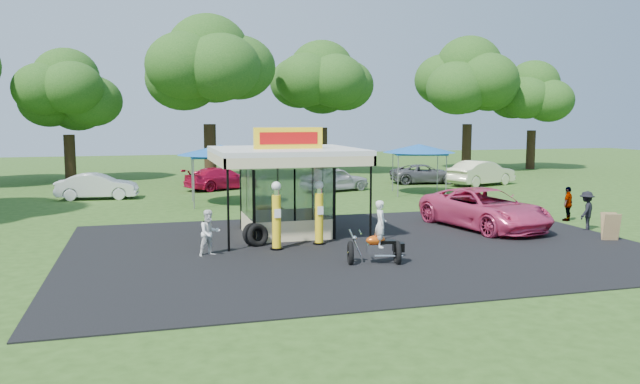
# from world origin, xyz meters

# --- Properties ---
(ground) EXTENTS (120.00, 120.00, 0.00)m
(ground) POSITION_xyz_m (0.00, 0.00, 0.00)
(ground) COLOR #2A4916
(ground) RESTS_ON ground
(asphalt_apron) EXTENTS (20.00, 14.00, 0.04)m
(asphalt_apron) POSITION_xyz_m (0.00, 2.00, 0.02)
(asphalt_apron) COLOR black
(asphalt_apron) RESTS_ON ground
(gas_station_kiosk) EXTENTS (5.40, 5.40, 4.18)m
(gas_station_kiosk) POSITION_xyz_m (-2.00, 4.99, 1.78)
(gas_station_kiosk) COLOR white
(gas_station_kiosk) RESTS_ON ground
(gas_pump_left) EXTENTS (0.45, 0.45, 2.39)m
(gas_pump_left) POSITION_xyz_m (-2.93, 2.31, 1.14)
(gas_pump_left) COLOR black
(gas_pump_left) RESTS_ON ground
(gas_pump_right) EXTENTS (0.43, 0.43, 2.32)m
(gas_pump_right) POSITION_xyz_m (-1.27, 2.80, 1.11)
(gas_pump_right) COLOR black
(gas_pump_right) RESTS_ON ground
(motorcycle) EXTENTS (1.83, 1.18, 2.09)m
(motorcycle) POSITION_xyz_m (-0.30, -0.52, 0.81)
(motorcycle) COLOR black
(motorcycle) RESTS_ON ground
(spare_tires) EXTENTS (1.08, 0.88, 0.87)m
(spare_tires) POSITION_xyz_m (-3.52, 3.15, 0.42)
(spare_tires) COLOR black
(spare_tires) RESTS_ON ground
(a_frame_sign) EXTENTS (0.63, 0.69, 1.04)m
(a_frame_sign) POSITION_xyz_m (9.29, 0.59, 0.53)
(a_frame_sign) COLOR #593819
(a_frame_sign) RESTS_ON ground
(kiosk_car) EXTENTS (2.82, 1.13, 0.96)m
(kiosk_car) POSITION_xyz_m (-2.00, 7.20, 0.48)
(kiosk_car) COLOR yellow
(kiosk_car) RESTS_ON ground
(pink_sedan) EXTENTS (3.82, 6.37, 1.66)m
(pink_sedan) POSITION_xyz_m (6.16, 4.14, 0.83)
(pink_sedan) COLOR #DB3B6E
(pink_sedan) RESTS_ON ground
(spectator_west) EXTENTS (0.91, 0.82, 1.55)m
(spectator_west) POSITION_xyz_m (-5.23, 2.06, 0.77)
(spectator_west) COLOR white
(spectator_west) RESTS_ON ground
(spectator_east_a) EXTENTS (1.19, 1.09, 1.60)m
(spectator_east_a) POSITION_xyz_m (9.92, 2.69, 0.80)
(spectator_east_a) COLOR black
(spectator_east_a) RESTS_ON ground
(spectator_east_b) EXTENTS (0.95, 0.82, 1.53)m
(spectator_east_b) POSITION_xyz_m (10.72, 4.88, 0.76)
(spectator_east_b) COLOR gray
(spectator_east_b) RESTS_ON ground
(bg_car_a) EXTENTS (4.50, 1.94, 1.44)m
(bg_car_a) POSITION_xyz_m (-9.80, 18.37, 0.72)
(bg_car_a) COLOR silver
(bg_car_a) RESTS_ON ground
(bg_car_b) EXTENTS (5.22, 3.88, 1.41)m
(bg_car_b) POSITION_xyz_m (-2.55, 21.20, 0.70)
(bg_car_b) COLOR #B80E34
(bg_car_b) RESTS_ON ground
(bg_car_c) EXTENTS (4.73, 3.10, 1.50)m
(bg_car_c) POSITION_xyz_m (4.11, 18.37, 0.75)
(bg_car_c) COLOR #ABAAAF
(bg_car_c) RESTS_ON ground
(bg_car_d) EXTENTS (4.95, 2.74, 1.31)m
(bg_car_d) POSITION_xyz_m (11.45, 21.06, 0.65)
(bg_car_d) COLOR #565659
(bg_car_d) RESTS_ON ground
(bg_car_e) EXTENTS (5.35, 3.40, 1.67)m
(bg_car_e) POSITION_xyz_m (14.56, 18.83, 0.83)
(bg_car_e) COLOR #F0EFB7
(bg_car_e) RESTS_ON ground
(tent_west) EXTENTS (4.48, 4.48, 3.13)m
(tent_west) POSITION_xyz_m (-3.37, 14.43, 2.83)
(tent_west) COLOR gray
(tent_west) RESTS_ON ground
(tent_east) EXTENTS (4.26, 4.26, 2.98)m
(tent_east) POSITION_xyz_m (8.47, 15.63, 2.70)
(tent_east) COLOR gray
(tent_east) RESTS_ON ground
(oak_far_b) EXTENTS (7.71, 7.71, 9.20)m
(oak_far_b) POSITION_xyz_m (-12.36, 29.49, 5.87)
(oak_far_b) COLOR black
(oak_far_b) RESTS_ON ground
(oak_far_c) EXTENTS (9.77, 9.77, 11.52)m
(oak_far_c) POSITION_xyz_m (-2.64, 26.97, 7.31)
(oak_far_c) COLOR black
(oak_far_c) RESTS_ON ground
(oak_far_d) EXTENTS (8.72, 8.72, 10.38)m
(oak_far_d) POSITION_xyz_m (6.55, 29.98, 6.62)
(oak_far_d) COLOR black
(oak_far_d) RESTS_ON ground
(oak_far_e) EXTENTS (9.29, 9.29, 11.06)m
(oak_far_e) POSITION_xyz_m (19.21, 29.35, 7.06)
(oak_far_e) COLOR black
(oak_far_e) RESTS_ON ground
(oak_far_f) EXTENTS (7.70, 7.70, 9.27)m
(oak_far_f) POSITION_xyz_m (25.70, 29.65, 5.95)
(oak_far_f) COLOR black
(oak_far_f) RESTS_ON ground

